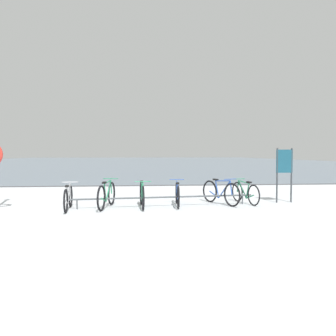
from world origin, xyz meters
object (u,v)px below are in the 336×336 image
object	(u,v)px
bicycle_0	(68,198)
info_sign	(284,166)
bicycle_2	(142,195)
bicycle_3	(177,194)
bicycle_4	(220,192)
bicycle_1	(107,195)
bicycle_5	(245,193)

from	to	relation	value
bicycle_0	info_sign	bearing A→B (deg)	7.01
bicycle_2	bicycle_3	world-z (taller)	bicycle_2
bicycle_2	bicycle_4	xyz separation A→B (m)	(2.45, 0.38, 0.01)
bicycle_1	bicycle_5	size ratio (longest dim) A/B	1.12
bicycle_2	info_sign	world-z (taller)	info_sign
info_sign	bicycle_3	bearing A→B (deg)	-173.72
bicycle_0	info_sign	distance (m)	6.79
bicycle_0	info_sign	size ratio (longest dim) A/B	0.94
bicycle_1	bicycle_3	distance (m)	2.11
bicycle_0	bicycle_4	size ratio (longest dim) A/B	1.02
bicycle_2	bicycle_5	size ratio (longest dim) A/B	1.11
bicycle_3	bicycle_5	size ratio (longest dim) A/B	1.08
bicycle_0	bicycle_3	size ratio (longest dim) A/B	0.97
bicycle_3	bicycle_0	bearing A→B (deg)	-172.16
info_sign	bicycle_2	bearing A→B (deg)	-172.60
bicycle_0	bicycle_1	world-z (taller)	bicycle_1
bicycle_3	info_sign	xyz separation A→B (m)	(3.54, 0.39, 0.83)
bicycle_2	bicycle_5	bearing A→B (deg)	8.30
bicycle_1	bicycle_5	world-z (taller)	bicycle_1
bicycle_3	bicycle_5	xyz separation A→B (m)	(2.20, 0.27, -0.01)
bicycle_1	bicycle_4	size ratio (longest dim) A/B	1.09
bicycle_1	bicycle_3	bearing A→B (deg)	5.17
bicycle_0	bicycle_2	bearing A→B (deg)	6.16
bicycle_2	bicycle_4	size ratio (longest dim) A/B	1.07
bicycle_1	info_sign	distance (m)	5.73
bicycle_0	bicycle_2	world-z (taller)	bicycle_2
bicycle_5	bicycle_1	bearing A→B (deg)	-173.92
info_sign	bicycle_4	bearing A→B (deg)	-174.15
bicycle_2	bicycle_3	size ratio (longest dim) A/B	1.02
bicycle_1	bicycle_2	world-z (taller)	bicycle_1
bicycle_4	bicycle_5	size ratio (longest dim) A/B	1.04
bicycle_5	info_sign	size ratio (longest dim) A/B	0.89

